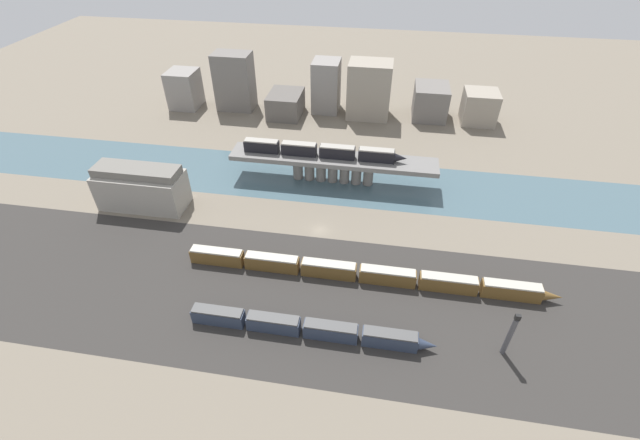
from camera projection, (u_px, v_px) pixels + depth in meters
name	position (u px, v px, depth m)	size (l,w,h in m)	color
ground_plane	(320.00, 230.00, 113.91)	(400.00, 400.00, 0.00)	#756B5B
railbed_yard	(303.00, 298.00, 95.39)	(280.00, 42.00, 0.01)	#33302D
river_water	(333.00, 181.00, 132.72)	(320.00, 25.38, 0.01)	#47606B
bridge	(333.00, 163.00, 128.85)	(62.13, 9.24, 8.37)	slate
train_on_bridge	(322.00, 151.00, 126.76)	(48.77, 2.86, 3.76)	black
train_yard_near	(308.00, 328.00, 86.88)	(50.44, 2.76, 3.70)	#2D384C
train_yard_mid	(364.00, 273.00, 98.75)	(85.53, 2.75, 3.93)	brown
warehouse_building	(141.00, 187.00, 119.23)	(24.03, 10.08, 12.46)	#9E998E
signal_tower	(510.00, 335.00, 81.10)	(1.01, 1.01, 11.34)	#4C4C51
city_block_far_left	(184.00, 89.00, 171.84)	(11.17, 11.80, 14.52)	gray
city_block_left	(234.00, 81.00, 168.38)	(14.43, 9.83, 21.85)	slate
city_block_center	(286.00, 104.00, 167.35)	(12.51, 15.99, 8.78)	#605B56
city_block_right	(326.00, 86.00, 167.48)	(10.30, 11.45, 19.71)	gray
city_block_far_right	(369.00, 90.00, 162.74)	(16.16, 12.30, 21.00)	gray
city_block_tall	(430.00, 102.00, 164.94)	(12.81, 15.20, 12.27)	slate
city_block_low	(479.00, 107.00, 161.34)	(12.37, 12.17, 11.92)	gray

